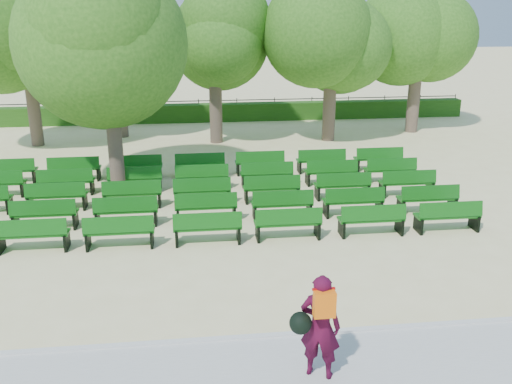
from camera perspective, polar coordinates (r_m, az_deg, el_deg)
The scene contains 9 objects.
ground at distance 16.44m, azimuth -0.98°, elevation -2.55°, with size 120.00×120.00×0.00m, color beige.
paving at distance 9.94m, azimuth 3.65°, elevation -17.83°, with size 30.00×2.20×0.06m, color beige.
curb at distance 10.86m, azimuth 2.53°, elevation -14.18°, with size 30.00×0.12×0.10m, color silver.
hedge at distance 29.80m, azimuth -3.78°, elevation 7.95°, with size 26.00×0.70×0.90m, color #255516.
fence at distance 30.28m, azimuth -3.81°, elevation 7.25°, with size 26.00×0.10×1.02m, color black, non-canonical shape.
tree_line at distance 25.99m, azimuth -3.26°, elevation 5.36°, with size 21.80×6.80×7.04m, color #3A741F, non-canonical shape.
bench_array at distance 17.59m, azimuth -5.28°, elevation -0.88°, with size 1.77×0.63×1.10m.
tree_among at distance 17.97m, azimuth -14.69°, elevation 14.33°, with size 5.20×5.20×7.13m.
person at distance 9.42m, azimuth 6.30°, elevation -13.10°, with size 0.91×0.67×1.81m.
Camera 1 is at (-1.55, -15.26, 5.92)m, focal length 40.00 mm.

